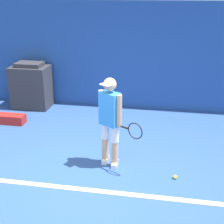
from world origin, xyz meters
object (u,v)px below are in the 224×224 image
object	(u,v)px
tennis_ball	(175,177)
equipment_bag	(11,119)
tennis_player	(110,119)
covered_chair	(31,86)

from	to	relation	value
tennis_ball	equipment_bag	bearing A→B (deg)	156.04
tennis_player	equipment_bag	world-z (taller)	tennis_player
tennis_player	equipment_bag	size ratio (longest dim) A/B	2.36
tennis_ball	equipment_bag	xyz separation A→B (m)	(-3.76, 1.67, 0.07)
tennis_ball	equipment_bag	size ratio (longest dim) A/B	0.10
tennis_player	covered_chair	xyz separation A→B (m)	(-2.56, 2.53, -0.31)
tennis_player	covered_chair	distance (m)	3.62
tennis_ball	covered_chair	distance (m)	4.67
tennis_ball	equipment_bag	distance (m)	4.11
covered_chair	equipment_bag	size ratio (longest dim) A/B	1.76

